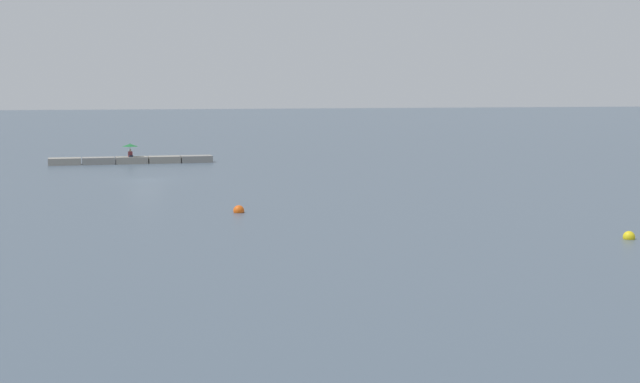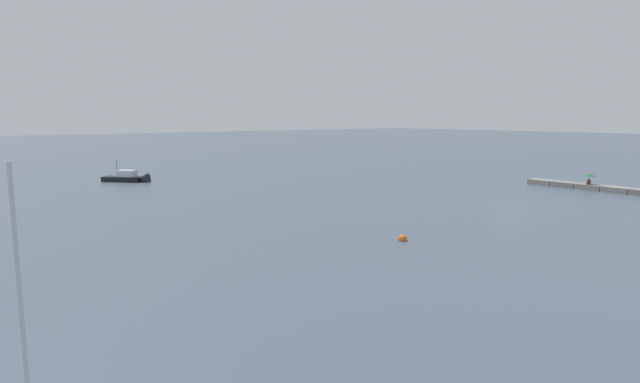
# 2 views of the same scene
# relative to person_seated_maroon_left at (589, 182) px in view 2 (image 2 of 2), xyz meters

# --- Properties ---
(ground_plane) EXTENTS (500.00, 500.00, 0.00)m
(ground_plane) POSITION_rel_person_seated_maroon_left_xyz_m (-0.11, 17.27, -0.92)
(ground_plane) COLOR #475666
(seawall_pier) EXTENTS (15.59, 1.90, 0.66)m
(seawall_pier) POSITION_rel_person_seated_maroon_left_xyz_m (-0.11, -0.14, -0.59)
(seawall_pier) COLOR gray
(seawall_pier) RESTS_ON ground_plane
(person_seated_maroon_left) EXTENTS (0.46, 0.65, 0.73)m
(person_seated_maroon_left) POSITION_rel_person_seated_maroon_left_xyz_m (0.00, 0.00, 0.00)
(person_seated_maroon_left) COLOR #1E2333
(person_seated_maroon_left) RESTS_ON seawall_pier
(umbrella_open_green) EXTENTS (1.49, 1.49, 1.32)m
(umbrella_open_green) POSITION_rel_person_seated_maroon_left_xyz_m (0.01, -0.12, 0.88)
(umbrella_open_green) COLOR black
(umbrella_open_green) RESTS_ON seawall_pier
(motorboat_black_near) EXTENTS (6.07, 5.73, 3.59)m
(motorboat_black_near) POSITION_rel_person_seated_maroon_left_xyz_m (43.51, 41.37, -0.54)
(motorboat_black_near) COLOR black
(motorboat_black_near) RESTS_ON ground_plane
(mooring_buoy_mid) EXTENTS (0.65, 0.65, 0.65)m
(mooring_buoy_mid) POSITION_rel_person_seated_maroon_left_xyz_m (-4.01, 37.97, -0.80)
(mooring_buoy_mid) COLOR #EA5914
(mooring_buoy_mid) RESTS_ON ground_plane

